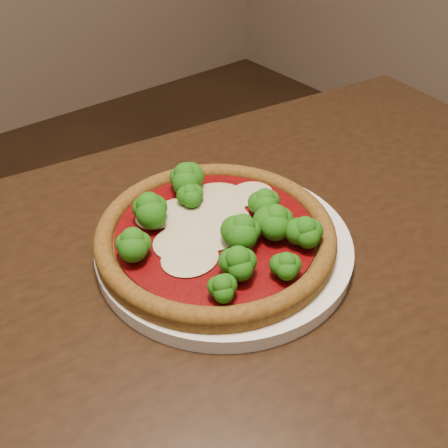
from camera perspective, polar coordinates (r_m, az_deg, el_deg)
dining_table at (r=0.61m, az=-2.11°, el=-16.22°), size 1.32×0.90×0.75m
plate at (r=0.59m, az=0.00°, el=-2.36°), size 0.30×0.30×0.02m
pizza at (r=0.57m, az=-0.91°, el=-0.69°), size 0.27×0.27×0.06m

